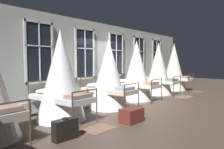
{
  "coord_description": "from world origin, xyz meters",
  "views": [
    {
      "loc": [
        -6.94,
        -4.66,
        1.7
      ],
      "look_at": [
        -0.71,
        0.22,
        1.16
      ],
      "focal_mm": 35.46,
      "sensor_mm": 36.0,
      "label": 1
    }
  ],
  "objects": [
    {
      "name": "rug_sixth",
      "position": [
        4.91,
        -1.13,
        0.01
      ],
      "size": [
        0.81,
        0.58,
        0.01
      ],
      "primitive_type": "cube",
      "rotation": [
        0.0,
        0.0,
        -0.02
      ],
      "color": "brown",
      "rests_on": "ground"
    },
    {
      "name": "cot_fifth",
      "position": [
        2.99,
        0.23,
        1.23
      ],
      "size": [
        1.38,
        1.95,
        2.53
      ],
      "rotation": [
        0.0,
        0.0,
        1.58
      ],
      "color": "#4C3323",
      "rests_on": "ground"
    },
    {
      "name": "rug_fifth",
      "position": [
        2.95,
        -1.13,
        0.01
      ],
      "size": [
        0.82,
        0.59,
        0.01
      ],
      "primitive_type": "cube",
      "rotation": [
        0.0,
        0.0,
        -0.03
      ],
      "color": "brown",
      "rests_on": "ground"
    },
    {
      "name": "cot_fourth",
      "position": [
        1.01,
        0.26,
        1.2
      ],
      "size": [
        1.38,
        1.95,
        2.47
      ],
      "rotation": [
        0.0,
        0.0,
        1.56
      ],
      "color": "#4C3323",
      "rests_on": "ground"
    },
    {
      "name": "suitcase_dark",
      "position": [
        -3.93,
        -1.05,
        0.22
      ],
      "size": [
        0.58,
        0.26,
        0.47
      ],
      "rotation": [
        0.0,
        0.0,
        -0.1
      ],
      "color": "black",
      "rests_on": "ground"
    },
    {
      "name": "travel_trunk",
      "position": [
        -1.97,
        -1.44,
        0.19
      ],
      "size": [
        0.67,
        0.45,
        0.38
      ],
      "primitive_type": "cube",
      "rotation": [
        0.0,
        0.0,
        -0.08
      ],
      "color": "#5B231E",
      "rests_on": "ground"
    },
    {
      "name": "window_bank",
      "position": [
        -0.0,
        1.29,
        1.08
      ],
      "size": [
        10.84,
        0.1,
        2.81
      ],
      "color": "black",
      "rests_on": "ground"
    },
    {
      "name": "cot_sixth",
      "position": [
        4.91,
        0.23,
        1.26
      ],
      "size": [
        1.38,
        1.96,
        2.59
      ],
      "rotation": [
        0.0,
        0.0,
        1.59
      ],
      "color": "#4C3323",
      "rests_on": "ground"
    },
    {
      "name": "cot_second",
      "position": [
        -2.97,
        0.27,
        1.23
      ],
      "size": [
        1.38,
        1.95,
        2.53
      ],
      "rotation": [
        0.0,
        0.0,
        1.57
      ],
      "color": "#4C3323",
      "rests_on": "ground"
    },
    {
      "name": "back_wall_with_windows",
      "position": [
        0.0,
        1.41,
        1.59
      ],
      "size": [
        14.86,
        0.1,
        3.19
      ],
      "primitive_type": "cube",
      "color": "#B2B7AD",
      "rests_on": "ground"
    },
    {
      "name": "cot_third",
      "position": [
        -0.96,
        0.17,
        1.17
      ],
      "size": [
        1.38,
        1.95,
        2.41
      ],
      "rotation": [
        0.0,
        0.0,
        1.58
      ],
      "color": "#4C3323",
      "rests_on": "ground"
    },
    {
      "name": "rug_second",
      "position": [
        -2.95,
        -1.13,
        0.01
      ],
      "size": [
        0.82,
        0.59,
        0.01
      ],
      "primitive_type": "cube",
      "rotation": [
        0.0,
        0.0,
        -0.04
      ],
      "color": "brown",
      "rests_on": "ground"
    },
    {
      "name": "ground",
      "position": [
        0.0,
        0.0,
        0.0
      ],
      "size": [
        27.73,
        27.73,
        0.0
      ],
      "primitive_type": "plane",
      "color": "#4C3D33"
    }
  ]
}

